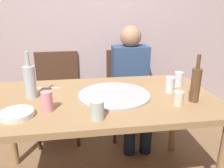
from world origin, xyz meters
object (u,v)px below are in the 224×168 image
(wine_bottle, at_px, (30,81))
(guest_in_sweater, at_px, (132,80))
(chair_right, at_px, (128,87))
(beer_bottle, at_px, (196,84))
(chair_left, at_px, (58,90))
(dining_table, at_px, (100,108))
(pizza_tray, at_px, (114,95))
(short_glass, at_px, (179,79))
(plate_stack, at_px, (17,114))
(soda_can, at_px, (47,101))
(table_knife, at_px, (46,88))
(wine_glass, at_px, (97,110))
(tumbler_near, at_px, (178,98))
(tumbler_far, at_px, (170,85))

(wine_bottle, distance_m, guest_in_sweater, 1.07)
(chair_right, bearing_deg, beer_bottle, 102.37)
(chair_left, bearing_deg, guest_in_sweater, 168.63)
(chair_left, relative_size, guest_in_sweater, 0.77)
(dining_table, xyz_separation_m, pizza_tray, (0.10, 0.01, 0.09))
(wine_bottle, distance_m, short_glass, 1.09)
(wine_bottle, bearing_deg, chair_left, 82.99)
(dining_table, height_order, plate_stack, plate_stack)
(chair_right, bearing_deg, soda_can, 54.37)
(table_knife, distance_m, guest_in_sweater, 0.91)
(wine_glass, relative_size, table_knife, 0.49)
(dining_table, relative_size, wine_glass, 14.64)
(soda_can, bearing_deg, plate_stack, -163.40)
(pizza_tray, bearing_deg, tumbler_near, -29.74)
(wine_bottle, distance_m, wine_glass, 0.56)
(pizza_tray, distance_m, beer_bottle, 0.54)
(beer_bottle, bearing_deg, tumbler_far, 117.44)
(wine_glass, distance_m, short_glass, 0.81)
(pizza_tray, distance_m, wine_bottle, 0.58)
(short_glass, relative_size, plate_stack, 0.58)
(dining_table, distance_m, chair_right, 0.93)
(dining_table, relative_size, short_glass, 14.45)
(pizza_tray, height_order, plate_stack, plate_stack)
(short_glass, height_order, table_knife, short_glass)
(soda_can, bearing_deg, beer_bottle, 0.42)
(wine_glass, xyz_separation_m, soda_can, (-0.28, 0.14, 0.01))
(plate_stack, bearing_deg, table_knife, 77.27)
(soda_can, distance_m, table_knife, 0.41)
(beer_bottle, bearing_deg, soda_can, -179.58)
(beer_bottle, xyz_separation_m, wine_glass, (-0.65, -0.15, -0.06))
(chair_right, bearing_deg, dining_table, 64.93)
(pizza_tray, distance_m, table_knife, 0.54)
(beer_bottle, bearing_deg, chair_right, 102.37)
(beer_bottle, relative_size, chair_right, 0.35)
(beer_bottle, xyz_separation_m, tumbler_near, (-0.13, -0.04, -0.07))
(tumbler_near, distance_m, plate_stack, 0.97)
(tumbler_near, bearing_deg, plate_stack, -179.02)
(chair_right, bearing_deg, table_knife, 37.59)
(tumbler_far, distance_m, guest_in_sweater, 0.69)
(guest_in_sweater, bearing_deg, pizza_tray, 66.76)
(soda_can, xyz_separation_m, guest_in_sweater, (0.71, 0.84, -0.18))
(pizza_tray, xyz_separation_m, guest_in_sweater, (0.28, 0.66, -0.12))
(beer_bottle, xyz_separation_m, tumbler_far, (-0.09, 0.18, -0.06))
(short_glass, bearing_deg, dining_table, -167.64)
(guest_in_sweater, bearing_deg, tumbler_far, 100.59)
(beer_bottle, height_order, guest_in_sweater, guest_in_sweater)
(wine_bottle, distance_m, chair_right, 1.20)
(guest_in_sweater, bearing_deg, chair_left, -11.37)
(tumbler_far, xyz_separation_m, guest_in_sweater, (-0.12, 0.66, -0.17))
(short_glass, distance_m, table_knife, 1.03)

